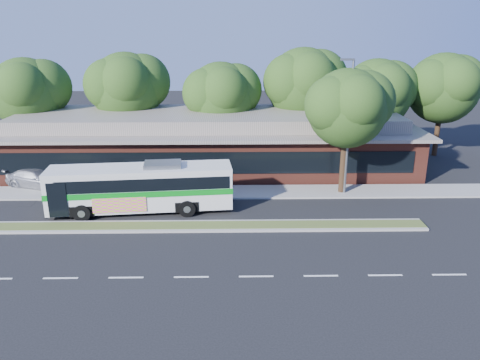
{
  "coord_description": "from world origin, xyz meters",
  "views": [
    {
      "loc": [
        1.91,
        -24.08,
        11.02
      ],
      "look_at": [
        2.39,
        3.17,
        2.0
      ],
      "focal_mm": 35.0,
      "sensor_mm": 36.0,
      "label": 1
    }
  ],
  "objects": [
    {
      "name": "ground",
      "position": [
        0.0,
        0.0,
        0.0
      ],
      "size": [
        120.0,
        120.0,
        0.0
      ],
      "primitive_type": "plane",
      "color": "black",
      "rests_on": "ground"
    },
    {
      "name": "sidewalk",
      "position": [
        0.0,
        6.4,
        0.06
      ],
      "size": [
        44.0,
        2.6,
        0.12
      ],
      "primitive_type": "cube",
      "color": "gray",
      "rests_on": "ground"
    },
    {
      "name": "tree_bg_a",
      "position": [
        -14.58,
        15.14,
        5.87
      ],
      "size": [
        6.47,
        5.8,
        8.63
      ],
      "color": "black",
      "rests_on": "ground"
    },
    {
      "name": "tree_bg_c",
      "position": [
        1.4,
        15.13,
        5.59
      ],
      "size": [
        6.24,
        5.6,
        8.26
      ],
      "color": "black",
      "rests_on": "ground"
    },
    {
      "name": "tree_bg_d",
      "position": [
        8.45,
        16.15,
        6.42
      ],
      "size": [
        6.91,
        6.2,
        9.37
      ],
      "color": "black",
      "rests_on": "ground"
    },
    {
      "name": "sidewalk_tree",
      "position": [
        9.83,
        6.32,
        6.0
      ],
      "size": [
        5.8,
        5.2,
        8.48
      ],
      "color": "black",
      "rests_on": "ground"
    },
    {
      "name": "transit_bus",
      "position": [
        -3.64,
        3.13,
        1.74
      ],
      "size": [
        11.3,
        3.46,
        3.13
      ],
      "rotation": [
        0.0,
        0.0,
        0.1
      ],
      "color": "silver",
      "rests_on": "ground"
    },
    {
      "name": "median_strip",
      "position": [
        0.0,
        0.6,
        0.07
      ],
      "size": [
        26.0,
        1.1,
        0.15
      ],
      "primitive_type": "cube",
      "color": "#4A5D27",
      "rests_on": "ground"
    },
    {
      "name": "tree_bg_f",
      "position": [
        20.43,
        16.14,
        6.06
      ],
      "size": [
        6.69,
        6.0,
        8.92
      ],
      "color": "black",
      "rests_on": "ground"
    },
    {
      "name": "tree_bg_e",
      "position": [
        14.42,
        15.14,
        5.74
      ],
      "size": [
        6.47,
        5.8,
        8.5
      ],
      "color": "black",
      "rests_on": "ground"
    },
    {
      "name": "plaza_building",
      "position": [
        0.0,
        12.99,
        2.13
      ],
      "size": [
        33.2,
        11.2,
        4.45
      ],
      "color": "maroon",
      "rests_on": "ground"
    },
    {
      "name": "tree_bg_b",
      "position": [
        -6.57,
        16.14,
        6.14
      ],
      "size": [
        6.69,
        6.0,
        9.0
      ],
      "color": "black",
      "rests_on": "ground"
    },
    {
      "name": "sedan",
      "position": [
        -11.96,
        7.8,
        0.68
      ],
      "size": [
        5.05,
        3.32,
        1.36
      ],
      "primitive_type": "imported",
      "rotation": [
        0.0,
        0.0,
        1.24
      ],
      "color": "silver",
      "rests_on": "ground"
    },
    {
      "name": "lamp_post",
      "position": [
        9.56,
        6.0,
        4.9
      ],
      "size": [
        0.93,
        0.18,
        9.07
      ],
      "color": "slate",
      "rests_on": "ground"
    }
  ]
}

